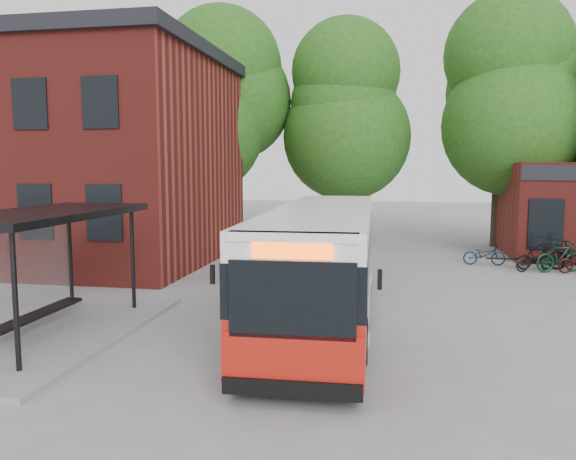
% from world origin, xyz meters
% --- Properties ---
extents(ground, '(100.00, 100.00, 0.00)m').
position_xyz_m(ground, '(0.00, 0.00, 0.00)').
color(ground, gray).
extents(station_building, '(18.40, 10.40, 8.50)m').
position_xyz_m(station_building, '(-13.00, 9.00, 4.25)').
color(station_building, maroon).
rests_on(station_building, ground).
extents(bus_shelter, '(3.60, 7.00, 2.90)m').
position_xyz_m(bus_shelter, '(-4.50, -1.00, 1.45)').
color(bus_shelter, black).
rests_on(bus_shelter, ground).
extents(bike_rail, '(5.20, 0.10, 0.38)m').
position_xyz_m(bike_rail, '(9.28, 10.00, 0.19)').
color(bike_rail, black).
rests_on(bike_rail, ground).
extents(tree_0, '(7.92, 7.92, 11.00)m').
position_xyz_m(tree_0, '(-6.00, 16.00, 5.50)').
color(tree_0, '#1F4E14').
rests_on(tree_0, ground).
extents(tree_1, '(7.92, 7.92, 10.40)m').
position_xyz_m(tree_1, '(1.00, 17.00, 5.20)').
color(tree_1, '#1F4E14').
rests_on(tree_1, ground).
extents(tree_2, '(7.92, 7.92, 11.00)m').
position_xyz_m(tree_2, '(8.00, 16.00, 5.50)').
color(tree_2, '#1F4E14').
rests_on(tree_2, ground).
extents(city_bus, '(2.70, 11.21, 2.83)m').
position_xyz_m(city_bus, '(1.41, 1.67, 1.42)').
color(city_bus, '#B8190F').
rests_on(city_bus, ground).
extents(bicycle_0, '(1.59, 0.57, 0.83)m').
position_xyz_m(bicycle_0, '(6.67, 10.46, 0.42)').
color(bicycle_0, '#0A1D3E').
rests_on(bicycle_0, ground).
extents(bicycle_1, '(1.54, 0.72, 0.89)m').
position_xyz_m(bicycle_1, '(8.42, 9.79, 0.45)').
color(bicycle_1, black).
rests_on(bicycle_1, ground).
extents(bicycle_2, '(1.66, 1.13, 0.82)m').
position_xyz_m(bicycle_2, '(8.28, 9.38, 0.41)').
color(bicycle_2, black).
rests_on(bicycle_2, ground).
extents(bicycle_3, '(1.93, 1.13, 1.12)m').
position_xyz_m(bicycle_3, '(9.13, 9.39, 0.56)').
color(bicycle_3, black).
rests_on(bicycle_3, ground).
extents(bicycle_5, '(1.88, 0.73, 1.10)m').
position_xyz_m(bicycle_5, '(9.76, 9.88, 0.55)').
color(bicycle_5, black).
rests_on(bicycle_5, ground).
extents(bicycle_6, '(1.86, 1.01, 0.93)m').
position_xyz_m(bicycle_6, '(10.14, 10.96, 0.46)').
color(bicycle_6, black).
rests_on(bicycle_6, ground).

